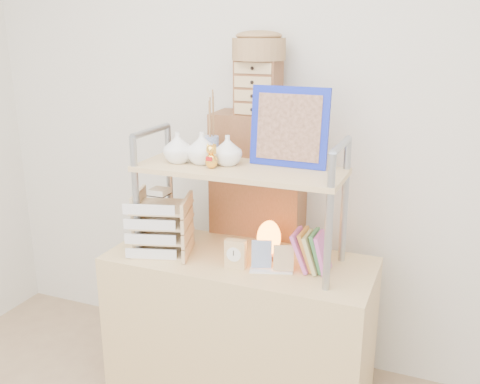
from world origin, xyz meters
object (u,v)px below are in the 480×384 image
Objects in this scene: salt_lamp at (269,239)px; letter_tray at (161,227)px; desk at (239,331)px; cabinet at (258,243)px.

letter_tray is at bearing -164.90° from salt_lamp.
desk is 0.48m from salt_lamp.
desk is 6.90× the size of salt_lamp.
salt_lamp reaches higher than desk.
desk is at bearing -86.65° from cabinet.
desk is at bearing -152.11° from salt_lamp.
letter_tray is 0.49m from salt_lamp.
letter_tray reaches higher than salt_lamp.
desk is 0.48m from cabinet.
cabinet reaches higher than desk.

